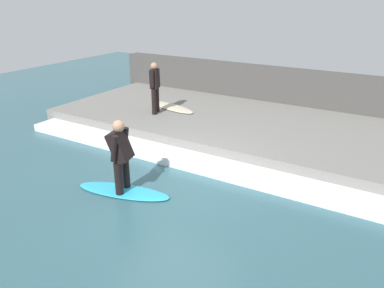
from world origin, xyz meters
TOP-DOWN VIEW (x-y plane):
  - ground_plane at (0.00, 0.00)m, footprint 28.00×28.00m
  - concrete_ledge at (3.51, 0.00)m, footprint 4.40×11.38m
  - back_wall at (5.96, 0.00)m, footprint 0.50×11.95m
  - wave_foam_crest at (0.95, 0.00)m, footprint 0.72×10.82m
  - surfboard_riding at (-0.89, 0.73)m, footprint 1.03×2.08m
  - surfer_riding at (-0.89, 0.73)m, footprint 0.55×0.51m
  - surfer_waiting_near at (2.79, 2.58)m, footprint 0.49×0.32m
  - surfboard_waiting_near at (3.46, 2.46)m, footprint 1.04×1.96m

SIDE VIEW (x-z plane):
  - ground_plane at x=0.00m, z-range 0.00..0.00m
  - surfboard_riding at x=-0.89m, z-range 0.00..0.06m
  - wave_foam_crest at x=0.95m, z-range 0.00..0.19m
  - concrete_ledge at x=3.51m, z-range 0.00..0.42m
  - surfboard_waiting_near at x=3.46m, z-range 0.42..0.48m
  - back_wall at x=5.96m, z-range 0.00..1.53m
  - surfer_riding at x=-0.89m, z-range 0.14..1.63m
  - surfer_waiting_near at x=2.79m, z-range 0.52..2.03m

